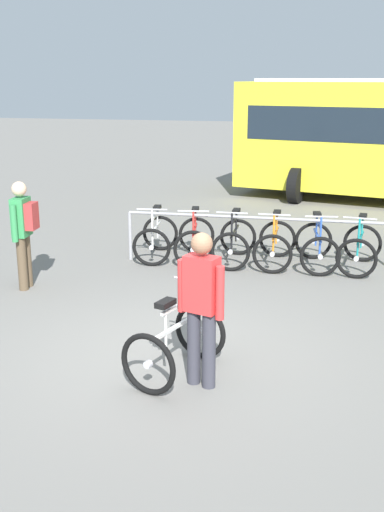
{
  "coord_description": "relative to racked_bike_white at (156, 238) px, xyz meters",
  "views": [
    {
      "loc": [
        1.74,
        -6.55,
        3.1
      ],
      "look_at": [
        0.09,
        0.67,
        1.0
      ],
      "focal_mm": 44.16,
      "sensor_mm": 36.0,
      "label": 1
    }
  ],
  "objects": [
    {
      "name": "racked_bike_teal",
      "position": [
        3.5,
        0.07,
        0.0
      ],
      "size": [
        0.79,
        1.16,
        0.97
      ],
      "color": "black",
      "rests_on": "ground"
    },
    {
      "name": "person_with_featured_bike",
      "position": [
        1.79,
        -4.53,
        0.54
      ],
      "size": [
        0.51,
        0.3,
        1.64
      ],
      "color": "#383842",
      "rests_on": "ground"
    },
    {
      "name": "racked_bike_red",
      "position": [
        0.7,
        0.01,
        0.0
      ],
      "size": [
        0.82,
        1.19,
        0.97
      ],
      "color": "black",
      "rests_on": "ground"
    },
    {
      "name": "featured_bicycle",
      "position": [
        1.51,
        -4.25,
        0.12
      ],
      "size": [
        0.97,
        1.26,
        1.09
      ],
      "color": "black",
      "rests_on": "ground"
    },
    {
      "name": "racked_bike_blue",
      "position": [
        2.8,
        0.05,
        0.0
      ],
      "size": [
        0.81,
        1.18,
        0.97
      ],
      "color": "black",
      "rests_on": "ground"
    },
    {
      "name": "ground_plane",
      "position": [
        1.28,
        -3.84,
        -0.37
      ],
      "size": [
        80.0,
        80.0,
        0.0
      ],
      "primitive_type": "plane",
      "color": "slate"
    },
    {
      "name": "bike_rack_rail",
      "position": [
        1.86,
        -0.14,
        0.33
      ],
      "size": [
        4.61,
        0.14,
        0.88
      ],
      "color": "#99999E",
      "rests_on": "ground"
    },
    {
      "name": "racked_bike_black",
      "position": [
        1.4,
        0.03,
        0.0
      ],
      "size": [
        0.69,
        1.13,
        0.98
      ],
      "color": "black",
      "rests_on": "ground"
    },
    {
      "name": "racked_bike_orange",
      "position": [
        2.1,
        0.04,
        0.0
      ],
      "size": [
        0.67,
        1.12,
        0.98
      ],
      "color": "black",
      "rests_on": "ground"
    },
    {
      "name": "racked_bike_white",
      "position": [
        0.0,
        0.0,
        0.0
      ],
      "size": [
        0.79,
        1.16,
        0.97
      ],
      "color": "black",
      "rests_on": "ground"
    },
    {
      "name": "pedestrian_with_backpack",
      "position": [
        -1.46,
        -2.04,
        0.57
      ],
      "size": [
        0.35,
        0.53,
        1.64
      ],
      "color": "brown",
      "rests_on": "ground"
    }
  ]
}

